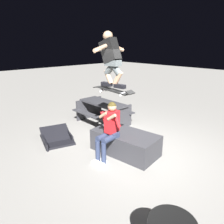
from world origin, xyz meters
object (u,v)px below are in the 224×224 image
skater_airborne (111,57)px  kicker_ramp (57,138)px  ledge_box_main (125,143)px  person_sitting_on_ledge (109,128)px  picnic_table_back (103,109)px  skateboard (113,90)px

skater_airborne → kicker_ramp: 2.91m
skater_airborne → ledge_box_main: bearing=-92.9°
person_sitting_on_ledge → skater_airborne: (-0.03, -0.03, 1.57)m
picnic_table_back → ledge_box_main: bearing=153.9°
skater_airborne → picnic_table_back: bearing=-36.2°
skateboard → picnic_table_back: size_ratio=0.61×
skater_airborne → kicker_ramp: bearing=14.6°
ledge_box_main → skateboard: (-0.03, 0.45, 1.39)m
person_sitting_on_ledge → ledge_box_main: bearing=-96.7°
ledge_box_main → picnic_table_back: (1.93, -0.95, 0.23)m
skater_airborne → picnic_table_back: (1.91, -1.40, -1.84)m
skateboard → picnic_table_back: bearing=-35.3°
skateboard → skater_airborne: bearing=6.2°
ledge_box_main → skater_airborne: size_ratio=1.45×
person_sitting_on_ledge → skateboard: 0.89m
person_sitting_on_ledge → picnic_table_back: size_ratio=0.80×
skater_airborne → kicker_ramp: (1.75, 0.46, -2.28)m
person_sitting_on_ledge → kicker_ramp: 1.90m
person_sitting_on_ledge → skateboard: size_ratio=1.32×
ledge_box_main → kicker_ramp: bearing=27.2°
ledge_box_main → skateboard: size_ratio=1.56×
kicker_ramp → person_sitting_on_ledge: bearing=-166.2°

